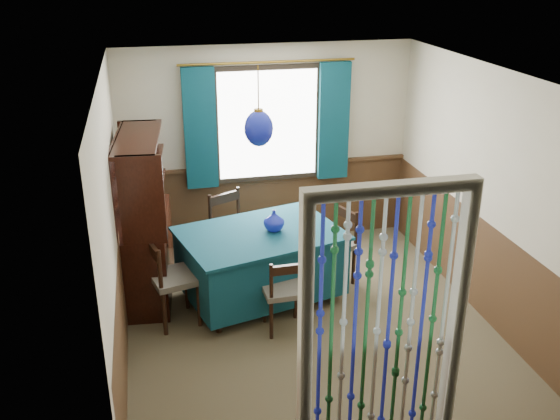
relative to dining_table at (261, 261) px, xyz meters
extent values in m
plane|color=brown|center=(0.37, -0.53, -0.45)|extent=(4.00, 4.00, 0.00)
plane|color=silver|center=(0.37, -0.53, 2.05)|extent=(4.00, 4.00, 0.00)
plane|color=beige|center=(0.37, 1.47, 0.80)|extent=(3.60, 0.00, 3.60)
plane|color=beige|center=(0.37, -2.53, 0.80)|extent=(3.60, 0.00, 3.60)
plane|color=beige|center=(-1.43, -0.53, 0.80)|extent=(0.00, 4.00, 4.00)
plane|color=beige|center=(2.17, -0.53, 0.80)|extent=(0.00, 4.00, 4.00)
plane|color=#4A301C|center=(0.37, 1.45, 0.05)|extent=(3.60, 0.00, 3.60)
plane|color=#4A301C|center=(0.37, -2.52, 0.05)|extent=(3.60, 0.00, 3.60)
plane|color=#4A301C|center=(-1.41, -0.53, 0.05)|extent=(0.00, 4.00, 4.00)
plane|color=#4A301C|center=(2.16, -0.53, 0.05)|extent=(0.00, 4.00, 4.00)
cube|color=black|center=(0.37, 1.42, 1.10)|extent=(1.32, 0.12, 1.42)
cube|color=#0F3F4E|center=(0.00, 0.00, -0.02)|extent=(1.78, 1.42, 0.63)
cube|color=#0F3F4E|center=(0.00, 0.00, 0.32)|extent=(1.85, 1.49, 0.03)
cylinder|color=black|center=(-0.53, -0.55, -0.38)|extent=(0.07, 0.07, 0.14)
cylinder|color=black|center=(0.73, -0.23, -0.38)|extent=(0.07, 0.07, 0.14)
cylinder|color=black|center=(-0.73, 0.23, -0.38)|extent=(0.07, 0.07, 0.14)
cylinder|color=black|center=(0.53, 0.55, -0.38)|extent=(0.07, 0.07, 0.14)
cylinder|color=black|center=(-0.05, -0.78, -0.25)|extent=(0.04, 0.04, 0.41)
cylinder|color=black|center=(0.27, -0.77, -0.25)|extent=(0.04, 0.04, 0.41)
cylinder|color=black|center=(-0.05, -0.48, -0.25)|extent=(0.04, 0.04, 0.41)
cylinder|color=black|center=(0.27, -0.47, -0.25)|extent=(0.04, 0.04, 0.41)
cube|color=#5B5549|center=(0.11, -0.62, -0.01)|extent=(0.41, 0.39, 0.05)
cube|color=black|center=(0.11, -0.78, 0.29)|extent=(0.34, 0.05, 0.09)
cylinder|color=black|center=(-0.05, -0.79, 0.16)|extent=(0.04, 0.04, 0.40)
cylinder|color=black|center=(0.27, -0.78, 0.16)|extent=(0.04, 0.04, 0.40)
cylinder|color=black|center=(-0.08, 0.91, -0.21)|extent=(0.05, 0.05, 0.48)
cylinder|color=black|center=(-0.43, 0.73, -0.21)|extent=(0.05, 0.05, 0.48)
cylinder|color=black|center=(0.08, 0.57, -0.21)|extent=(0.05, 0.05, 0.48)
cylinder|color=black|center=(-0.27, 0.40, -0.21)|extent=(0.05, 0.05, 0.48)
cube|color=#5B5549|center=(-0.17, 0.65, 0.06)|extent=(0.62, 0.62, 0.06)
cube|color=black|center=(-0.26, 0.83, 0.42)|extent=(0.39, 0.22, 0.11)
cylinder|color=black|center=(-0.09, 0.91, 0.27)|extent=(0.04, 0.04, 0.47)
cylinder|color=black|center=(-0.44, 0.74, 0.27)|extent=(0.04, 0.04, 0.47)
cylinder|color=black|center=(-1.14, -0.12, -0.22)|extent=(0.05, 0.05, 0.47)
cylinder|color=black|center=(-1.04, -0.49, -0.22)|extent=(0.05, 0.05, 0.47)
cylinder|color=black|center=(-0.79, -0.04, -0.22)|extent=(0.05, 0.05, 0.47)
cylinder|color=black|center=(-0.70, -0.40, -0.22)|extent=(0.05, 0.05, 0.47)
cube|color=#5B5549|center=(-0.92, -0.26, 0.05)|extent=(0.53, 0.55, 0.06)
cube|color=black|center=(-1.10, -0.31, 0.39)|extent=(0.14, 0.39, 0.10)
cylinder|color=black|center=(-1.15, -0.13, 0.24)|extent=(0.04, 0.04, 0.46)
cylinder|color=black|center=(-1.05, -0.49, 0.24)|extent=(0.04, 0.04, 0.46)
cylinder|color=black|center=(1.07, 0.08, -0.23)|extent=(0.04, 0.04, 0.44)
cylinder|color=black|center=(0.95, 0.41, -0.23)|extent=(0.04, 0.04, 0.44)
cylinder|color=black|center=(0.76, -0.03, -0.23)|extent=(0.04, 0.04, 0.44)
cylinder|color=black|center=(0.64, 0.30, -0.23)|extent=(0.04, 0.04, 0.44)
cube|color=#5B5549|center=(0.86, 0.19, 0.02)|extent=(0.54, 0.55, 0.06)
cube|color=black|center=(1.02, 0.25, 0.34)|extent=(0.17, 0.36, 0.10)
cylinder|color=black|center=(1.08, 0.09, 0.21)|extent=(0.04, 0.04, 0.43)
cylinder|color=black|center=(0.96, 0.42, 0.21)|extent=(0.04, 0.04, 0.43)
cube|color=black|center=(-1.16, 0.41, -0.01)|extent=(0.59, 1.39, 0.88)
cube|color=black|center=(-1.16, -0.24, 0.88)|extent=(0.42, 0.09, 0.88)
cube|color=black|center=(-1.16, 1.06, 0.88)|extent=(0.42, 0.09, 0.88)
cube|color=black|center=(-1.16, 0.41, 1.30)|extent=(0.54, 1.39, 0.04)
cube|color=black|center=(-1.38, 0.41, 0.88)|extent=(0.15, 1.33, 0.88)
cube|color=black|center=(-1.13, 0.41, 0.75)|extent=(0.48, 1.30, 0.02)
cube|color=black|center=(-1.13, 0.41, 1.04)|extent=(0.48, 1.30, 0.02)
cylinder|color=olive|center=(0.00, 0.00, 1.74)|extent=(0.01, 0.01, 0.61)
ellipsoid|color=navy|center=(0.00, 0.00, 1.44)|extent=(0.29, 0.29, 0.35)
cylinder|color=olive|center=(0.00, 0.00, 1.62)|extent=(0.09, 0.09, 0.03)
imported|color=navy|center=(0.15, 0.02, 0.43)|extent=(0.20, 0.20, 0.21)
imported|color=beige|center=(-1.11, 0.18, 0.78)|extent=(0.24, 0.24, 0.05)
imported|color=beige|center=(-1.11, 0.65, 0.52)|extent=(0.23, 0.23, 0.18)
camera|label=1|loc=(-1.07, -5.80, 3.03)|focal=40.00mm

